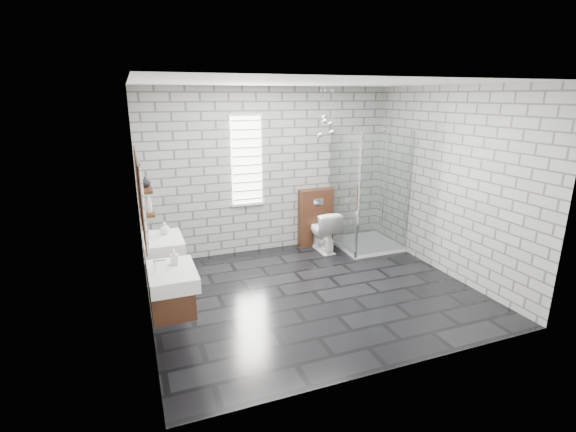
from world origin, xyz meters
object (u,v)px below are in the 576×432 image
vanity_left (168,279)px  vanity_right (160,245)px  cistern_panel (316,217)px  shower_enclosure (366,221)px  toilet (323,230)px

vanity_left → vanity_right: same height
cistern_panel → vanity_left: bearing=-139.8°
shower_enclosure → toilet: shower_enclosure is taller
cistern_panel → toilet: bearing=-90.0°
shower_enclosure → toilet: 0.75m
vanity_left → shower_enclosure: (3.41, 1.77, -0.25)m
vanity_left → cistern_panel: 3.55m
vanity_left → cistern_panel: vanity_left is taller
vanity_right → toilet: bearing=18.7°
cistern_panel → shower_enclosure: 0.87m
shower_enclosure → cistern_panel: bearing=143.6°
shower_enclosure → toilet: size_ratio=2.89×
vanity_right → shower_enclosure: 3.49m
vanity_left → toilet: size_ratio=2.24×
vanity_left → shower_enclosure: 3.85m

